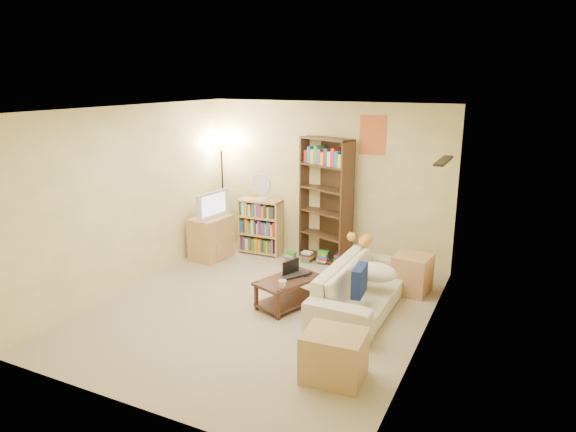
{
  "coord_description": "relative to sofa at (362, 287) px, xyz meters",
  "views": [
    {
      "loc": [
        2.91,
        -5.25,
        2.85
      ],
      "look_at": [
        0.03,
        0.75,
        1.05
      ],
      "focal_mm": 32.0,
      "sensor_mm": 36.0,
      "label": 1
    }
  ],
  "objects": [
    {
      "name": "coffee_table",
      "position": [
        -0.88,
        -0.34,
        -0.06
      ],
      "size": [
        0.72,
        0.95,
        0.37
      ],
      "rotation": [
        0.0,
        0.0,
        -0.35
      ],
      "color": "#412419",
      "rests_on": "ground"
    },
    {
      "name": "side_table",
      "position": [
        0.45,
        0.79,
        -0.03
      ],
      "size": [
        0.52,
        0.52,
        0.53
      ],
      "primitive_type": "cube",
      "rotation": [
        0.0,
        0.0,
        -0.12
      ],
      "color": "tan",
      "rests_on": "ground"
    },
    {
      "name": "television",
      "position": [
        -2.8,
        0.78,
        0.61
      ],
      "size": [
        0.76,
        0.27,
        0.43
      ],
      "primitive_type": "imported",
      "rotation": [
        0.0,
        0.0,
        1.45
      ],
      "color": "black",
      "rests_on": "tv_stand"
    },
    {
      "name": "end_cabinet",
      "position": [
        0.24,
        -1.63,
        -0.05
      ],
      "size": [
        0.62,
        0.52,
        0.49
      ],
      "primitive_type": "cube",
      "rotation": [
        0.0,
        0.0,
        0.07
      ],
      "color": "tan",
      "rests_on": "ground"
    },
    {
      "name": "tall_bookshelf",
      "position": [
        -1.1,
        1.47,
        0.75
      ],
      "size": [
        0.93,
        0.59,
        1.97
      ],
      "rotation": [
        0.0,
        0.0,
        -0.36
      ],
      "color": "#3E2718",
      "rests_on": "ground"
    },
    {
      "name": "short_bookshelf",
      "position": [
        -2.19,
        1.33,
        0.17
      ],
      "size": [
        0.72,
        0.31,
        0.92
      ],
      "rotation": [
        0.0,
        0.0,
        0.03
      ],
      "color": "tan",
      "rests_on": "ground"
    },
    {
      "name": "tabby_cat",
      "position": [
        -0.25,
        0.77,
        0.37
      ],
      "size": [
        0.46,
        0.17,
        0.16
      ],
      "color": "orange",
      "rests_on": "sofa"
    },
    {
      "name": "room",
      "position": [
        -1.15,
        -0.57,
        1.33
      ],
      "size": [
        4.5,
        4.54,
        2.52
      ],
      "color": "tan",
      "rests_on": "ground"
    },
    {
      "name": "tv_stand",
      "position": [
        -2.8,
        0.78,
        0.05
      ],
      "size": [
        0.53,
        0.69,
        0.69
      ],
      "primitive_type": "cube",
      "rotation": [
        0.0,
        0.0,
        -0.12
      ],
      "color": "tan",
      "rests_on": "ground"
    },
    {
      "name": "mug",
      "position": [
        -0.82,
        -0.63,
        0.13
      ],
      "size": [
        0.21,
        0.21,
        0.1
      ],
      "primitive_type": "imported",
      "rotation": [
        0.0,
        0.0,
        -0.68
      ],
      "color": "white",
      "rests_on": "coffee_table"
    },
    {
      "name": "laptop_screen",
      "position": [
        -0.91,
        -0.2,
        0.19
      ],
      "size": [
        0.11,
        0.27,
        0.19
      ],
      "primitive_type": "cube",
      "rotation": [
        0.0,
        0.0,
        -0.35
      ],
      "color": "white",
      "rests_on": "laptop"
    },
    {
      "name": "book_stacks",
      "position": [
        -1.03,
        1.32,
        -0.2
      ],
      "size": [
        1.21,
        0.35,
        0.21
      ],
      "color": "red",
      "rests_on": "ground"
    },
    {
      "name": "navy_pillow",
      "position": [
        0.09,
        -0.43,
        0.27
      ],
      "size": [
        0.15,
        0.39,
        0.35
      ],
      "primitive_type": "cube",
      "rotation": [
        0.0,
        0.0,
        1.66
      ],
      "color": "navy",
      "rests_on": "sofa"
    },
    {
      "name": "tv_remote",
      "position": [
        -0.7,
        -0.11,
        0.09
      ],
      "size": [
        0.05,
        0.15,
        0.02
      ],
      "primitive_type": "cube",
      "rotation": [
        0.0,
        0.0,
        -0.05
      ],
      "color": "black",
      "rests_on": "coffee_table"
    },
    {
      "name": "laptop",
      "position": [
        -0.79,
        -0.24,
        0.09
      ],
      "size": [
        0.57,
        0.56,
        0.03
      ],
      "primitive_type": "imported",
      "rotation": [
        0.0,
        0.0,
        1.01
      ],
      "color": "black",
      "rests_on": "coffee_table"
    },
    {
      "name": "sofa",
      "position": [
        0.0,
        0.0,
        0.0
      ],
      "size": [
        2.02,
        0.82,
        0.58
      ],
      "primitive_type": "imported",
      "rotation": [
        0.0,
        0.0,
        1.56
      ],
      "color": "beige",
      "rests_on": "ground"
    },
    {
      "name": "desk_fan",
      "position": [
        -2.13,
        1.28,
        0.86
      ],
      "size": [
        0.33,
        0.18,
        0.44
      ],
      "color": "white",
      "rests_on": "short_bookshelf"
    },
    {
      "name": "cream_blanket",
      "position": [
        0.14,
        0.05,
        0.21
      ],
      "size": [
        0.54,
        0.38,
        0.23
      ],
      "primitive_type": "ellipsoid",
      "color": "silver",
      "rests_on": "sofa"
    },
    {
      "name": "floor_lamp",
      "position": [
        -2.96,
        1.41,
        1.13
      ],
      "size": [
        0.3,
        0.3,
        1.79
      ],
      "color": "black",
      "rests_on": "ground"
    }
  ]
}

